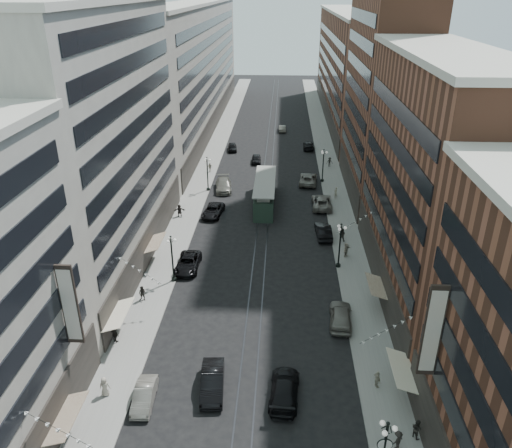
% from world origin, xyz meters
% --- Properties ---
extents(ground, '(220.00, 220.00, 0.00)m').
position_xyz_m(ground, '(0.00, 60.00, 0.00)').
color(ground, black).
rests_on(ground, ground).
extents(sidewalk_west, '(4.00, 180.00, 0.15)m').
position_xyz_m(sidewalk_west, '(-11.00, 70.00, 0.07)').
color(sidewalk_west, gray).
rests_on(sidewalk_west, ground).
extents(sidewalk_east, '(4.00, 180.00, 0.15)m').
position_xyz_m(sidewalk_east, '(11.00, 70.00, 0.07)').
color(sidewalk_east, gray).
rests_on(sidewalk_east, ground).
extents(rail_west, '(0.12, 180.00, 0.02)m').
position_xyz_m(rail_west, '(-0.70, 70.00, 0.01)').
color(rail_west, '#2D2D33').
rests_on(rail_west, ground).
extents(rail_east, '(0.12, 180.00, 0.02)m').
position_xyz_m(rail_east, '(0.70, 70.00, 0.01)').
color(rail_east, '#2D2D33').
rests_on(rail_east, ground).
extents(building_west_mid, '(8.00, 36.00, 28.00)m').
position_xyz_m(building_west_mid, '(-17.00, 33.00, 14.00)').
color(building_west_mid, '#A49F91').
rests_on(building_west_mid, ground).
extents(building_west_far, '(8.00, 90.00, 26.00)m').
position_xyz_m(building_west_far, '(-17.00, 96.00, 13.00)').
color(building_west_far, '#A49F91').
rests_on(building_west_far, ground).
extents(building_east_mid, '(8.00, 30.00, 24.00)m').
position_xyz_m(building_east_mid, '(17.00, 28.00, 12.00)').
color(building_east_mid, brown).
rests_on(building_east_mid, ground).
extents(building_east_tower, '(8.00, 26.00, 42.00)m').
position_xyz_m(building_east_tower, '(17.00, 56.00, 21.00)').
color(building_east_tower, brown).
rests_on(building_east_tower, ground).
extents(building_east_far, '(8.00, 72.00, 24.00)m').
position_xyz_m(building_east_far, '(17.00, 105.00, 12.00)').
color(building_east_far, brown).
rests_on(building_east_far, ground).
extents(lamppost_sw_far, '(1.03, 1.14, 5.52)m').
position_xyz_m(lamppost_sw_far, '(-9.20, 28.00, 3.10)').
color(lamppost_sw_far, black).
rests_on(lamppost_sw_far, sidewalk_west).
extents(lamppost_sw_mid, '(1.03, 1.14, 5.52)m').
position_xyz_m(lamppost_sw_mid, '(-9.20, 55.00, 3.10)').
color(lamppost_sw_mid, black).
rests_on(lamppost_sw_mid, sidewalk_west).
extents(lamppost_se_far, '(1.03, 1.14, 5.52)m').
position_xyz_m(lamppost_se_far, '(9.20, 32.00, 3.10)').
color(lamppost_se_far, black).
rests_on(lamppost_se_far, sidewalk_east).
extents(lamppost_se_mid, '(1.03, 1.14, 5.52)m').
position_xyz_m(lamppost_se_mid, '(9.20, 60.00, 3.10)').
color(lamppost_se_mid, black).
rests_on(lamppost_se_mid, sidewalk_east).
extents(streetcar, '(3.00, 13.56, 3.75)m').
position_xyz_m(streetcar, '(0.00, 50.16, 1.73)').
color(streetcar, '#24392C').
rests_on(streetcar, ground).
extents(car_1, '(1.69, 4.30, 1.39)m').
position_xyz_m(car_1, '(-7.91, 10.30, 0.70)').
color(car_1, gray).
rests_on(car_1, ground).
extents(car_2, '(2.54, 5.46, 1.51)m').
position_xyz_m(car_2, '(-8.10, 30.82, 0.76)').
color(car_2, black).
rests_on(car_2, ground).
extents(car_4, '(2.50, 5.35, 1.77)m').
position_xyz_m(car_4, '(8.40, 21.39, 0.89)').
color(car_4, slate).
rests_on(car_4, ground).
extents(car_5, '(2.21, 5.26, 1.69)m').
position_xyz_m(car_5, '(-2.77, 11.93, 0.84)').
color(car_5, black).
rests_on(car_5, ground).
extents(car_6, '(2.63, 5.72, 1.62)m').
position_xyz_m(car_6, '(3.01, 11.45, 0.81)').
color(car_6, black).
rests_on(car_6, ground).
extents(pedestrian_1, '(0.86, 0.50, 1.71)m').
position_xyz_m(pedestrian_1, '(-11.17, 10.78, 1.01)').
color(pedestrian_1, '#A29886').
rests_on(pedestrian_1, sidewalk_west).
extents(pedestrian_2, '(0.85, 0.54, 1.65)m').
position_xyz_m(pedestrian_2, '(-11.61, 24.00, 0.97)').
color(pedestrian_2, black).
rests_on(pedestrian_2, sidewalk_west).
extents(pedestrian_3, '(1.03, 0.89, 1.51)m').
position_xyz_m(pedestrian_3, '(10.93, 6.92, 0.90)').
color(pedestrian_3, black).
rests_on(pedestrian_3, sidewalk_east).
extents(pedestrian_4, '(0.70, 0.99, 1.55)m').
position_xyz_m(pedestrian_4, '(10.47, 12.82, 0.92)').
color(pedestrian_4, '#B2AB93').
rests_on(pedestrian_4, sidewalk_east).
extents(car_7, '(3.07, 5.57, 1.47)m').
position_xyz_m(car_7, '(-7.17, 45.71, 0.74)').
color(car_7, black).
rests_on(car_7, ground).
extents(car_8, '(3.19, 6.26, 1.74)m').
position_xyz_m(car_8, '(-6.80, 55.55, 0.87)').
color(car_8, '#68675D').
rests_on(car_8, ground).
extents(car_9, '(2.18, 4.39, 1.44)m').
position_xyz_m(car_9, '(-7.44, 76.65, 0.72)').
color(car_9, black).
rests_on(car_9, ground).
extents(car_10, '(2.09, 5.19, 1.68)m').
position_xyz_m(car_10, '(8.01, 39.84, 0.84)').
color(car_10, black).
rests_on(car_10, ground).
extents(car_11, '(2.85, 6.07, 1.68)m').
position_xyz_m(car_11, '(8.40, 49.45, 0.84)').
color(car_11, slate).
rests_on(car_11, ground).
extents(car_12, '(2.19, 5.14, 1.48)m').
position_xyz_m(car_12, '(7.67, 78.63, 0.74)').
color(car_12, black).
rests_on(car_12, ground).
extents(car_13, '(1.83, 4.20, 1.41)m').
position_xyz_m(car_13, '(-2.29, 69.44, 0.71)').
color(car_13, black).
rests_on(car_13, ground).
extents(car_14, '(1.68, 4.27, 1.38)m').
position_xyz_m(car_14, '(2.33, 91.74, 0.69)').
color(car_14, slate).
rests_on(car_14, ground).
extents(pedestrian_5, '(1.68, 0.80, 1.75)m').
position_xyz_m(pedestrian_5, '(-11.80, 44.90, 1.02)').
color(pedestrian_5, black).
rests_on(pedestrian_5, sidewalk_west).
extents(pedestrian_6, '(1.04, 0.70, 1.63)m').
position_xyz_m(pedestrian_6, '(-10.08, 63.68, 0.97)').
color(pedestrian_6, '#A9A38C').
rests_on(pedestrian_6, sidewalk_west).
extents(pedestrian_7, '(0.96, 0.72, 1.76)m').
position_xyz_m(pedestrian_7, '(10.26, 38.54, 1.03)').
color(pedestrian_7, black).
rests_on(pedestrian_7, sidewalk_east).
extents(pedestrian_8, '(0.79, 0.77, 1.83)m').
position_xyz_m(pedestrian_8, '(10.74, 52.74, 1.06)').
color(pedestrian_8, '#ACA48E').
rests_on(pedestrian_8, sidewalk_east).
extents(pedestrian_9, '(1.12, 0.51, 1.69)m').
position_xyz_m(pedestrian_9, '(10.99, 67.62, 1.00)').
color(pedestrian_9, black).
rests_on(pedestrian_9, sidewalk_east).
extents(car_extra_0, '(3.24, 6.15, 1.65)m').
position_xyz_m(car_extra_0, '(6.80, 59.14, 0.82)').
color(car_extra_0, slate).
rests_on(car_extra_0, ground).
extents(pedestrian_extra_0, '(1.26, 1.63, 1.76)m').
position_xyz_m(pedestrian_extra_0, '(10.35, 34.54, 1.03)').
color(pedestrian_extra_0, '#A99F8C').
rests_on(pedestrian_extra_0, sidewalk_east).
extents(pedestrian_extra_1, '(1.08, 0.90, 1.69)m').
position_xyz_m(pedestrian_extra_1, '(-12.38, 17.24, 1.00)').
color(pedestrian_extra_1, black).
rests_on(pedestrian_extra_1, sidewalk_west).
extents(pedestrian_extra_2, '(0.78, 0.88, 1.59)m').
position_xyz_m(pedestrian_extra_2, '(12.46, 7.97, 0.94)').
color(pedestrian_extra_2, black).
rests_on(pedestrian_extra_2, sidewalk_east).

